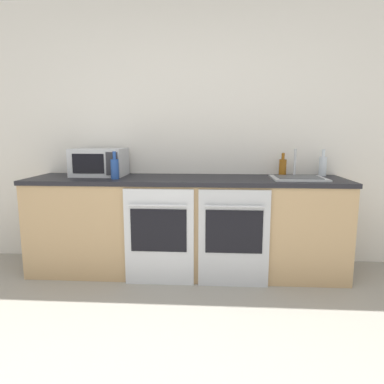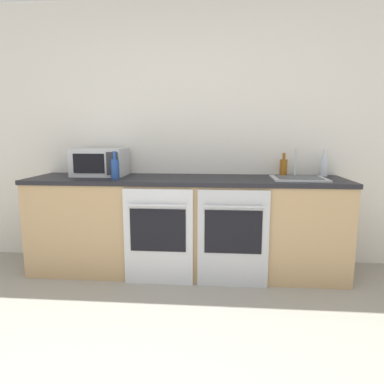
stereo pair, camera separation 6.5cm
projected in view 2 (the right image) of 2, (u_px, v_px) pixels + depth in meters
The scene contains 9 objects.
wall_back at pixel (189, 135), 3.48m from camera, with size 10.00×0.06×2.60m.
counter_back at pixel (186, 224), 3.26m from camera, with size 2.93×0.68×0.90m.
oven_left at pixel (158, 237), 2.95m from camera, with size 0.60×0.06×0.85m.
oven_right at pixel (233, 238), 2.89m from camera, with size 0.60×0.06×0.85m.
microwave at pixel (100, 162), 3.34m from camera, with size 0.49×0.38×0.27m.
bottle_blue at pixel (115, 168), 3.09m from camera, with size 0.07×0.07×0.25m.
bottle_clear at pixel (324, 166), 3.30m from camera, with size 0.07×0.07×0.26m.
bottle_amber at pixel (283, 167), 3.31m from camera, with size 0.07×0.07×0.22m.
sink at pixel (299, 178), 3.07m from camera, with size 0.47×0.40×0.27m.
Camera 2 is at (0.32, -1.04, 1.29)m, focal length 32.00 mm.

